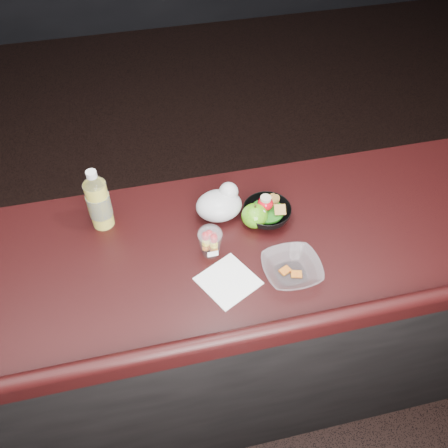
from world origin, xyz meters
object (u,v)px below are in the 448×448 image
at_px(lemonade_bottle, 99,203).
at_px(fruit_cup, 210,241).
at_px(green_apple, 255,216).
at_px(snack_bowl, 267,212).
at_px(takeout_bowl, 292,269).

bearing_deg(lemonade_bottle, fruit_cup, -32.48).
distance_m(lemonade_bottle, green_apple, 0.53).
distance_m(snack_bowl, takeout_bowl, 0.25).
height_order(lemonade_bottle, snack_bowl, lemonade_bottle).
xyz_separation_m(lemonade_bottle, fruit_cup, (0.33, -0.21, -0.04)).
distance_m(fruit_cup, snack_bowl, 0.25).
bearing_deg(green_apple, snack_bowl, 19.23).
distance_m(green_apple, takeout_bowl, 0.24).
height_order(green_apple, snack_bowl, green_apple).
bearing_deg(lemonade_bottle, green_apple, -13.55).
xyz_separation_m(lemonade_bottle, takeout_bowl, (0.57, -0.36, -0.08)).
distance_m(lemonade_bottle, takeout_bowl, 0.67).
distance_m(lemonade_bottle, fruit_cup, 0.40).
xyz_separation_m(fruit_cup, green_apple, (0.17, 0.09, -0.02)).
height_order(fruit_cup, takeout_bowl, fruit_cup).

